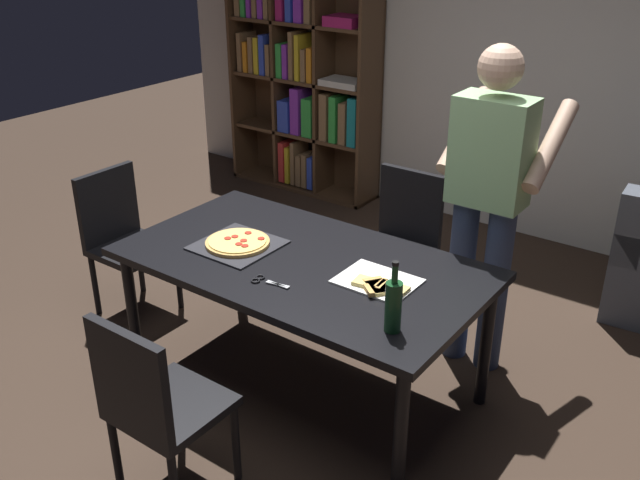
{
  "coord_description": "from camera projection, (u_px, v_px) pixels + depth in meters",
  "views": [
    {
      "loc": [
        1.89,
        -2.44,
        2.33
      ],
      "look_at": [
        0.0,
        0.15,
        0.8
      ],
      "focal_mm": 39.6,
      "sensor_mm": 36.0,
      "label": 1
    }
  ],
  "objects": [
    {
      "name": "chair_far_side",
      "position": [
        401.0,
        235.0,
        4.29
      ],
      "size": [
        0.42,
        0.42,
        0.9
      ],
      "color": "black",
      "rests_on": "ground_plane"
    },
    {
      "name": "back_wall",
      "position": [
        520.0,
        47.0,
        5.09
      ],
      "size": [
        6.4,
        0.1,
        2.8
      ],
      "primitive_type": "cube",
      "color": "silver",
      "rests_on": "ground_plane"
    },
    {
      "name": "chair_left_end",
      "position": [
        122.0,
        234.0,
        4.31
      ],
      "size": [
        0.42,
        0.42,
        0.9
      ],
      "color": "black",
      "rests_on": "ground_plane"
    },
    {
      "name": "person_serving_pizza",
      "position": [
        488.0,
        193.0,
        3.59
      ],
      "size": [
        0.55,
        0.54,
        1.75
      ],
      "color": "#38476B",
      "rests_on": "ground_plane"
    },
    {
      "name": "dining_table",
      "position": [
        302.0,
        272.0,
        3.5
      ],
      "size": [
        1.81,
        1.0,
        0.75
      ],
      "color": "black",
      "rests_on": "ground_plane"
    },
    {
      "name": "pepperoni_pizza_on_tray",
      "position": [
        238.0,
        243.0,
        3.6
      ],
      "size": [
        0.39,
        0.39,
        0.04
      ],
      "color": "#2D2D33",
      "rests_on": "dining_table"
    },
    {
      "name": "wine_bottle",
      "position": [
        393.0,
        305.0,
        2.84
      ],
      "size": [
        0.07,
        0.07,
        0.32
      ],
      "color": "#194723",
      "rests_on": "dining_table"
    },
    {
      "name": "kitchen_scissors",
      "position": [
        265.0,
        281.0,
        3.26
      ],
      "size": [
        0.2,
        0.09,
        0.01
      ],
      "color": "silver",
      "rests_on": "dining_table"
    },
    {
      "name": "ground_plane",
      "position": [
        304.0,
        384.0,
        3.79
      ],
      "size": [
        12.0,
        12.0,
        0.0
      ],
      "primitive_type": "plane",
      "color": "#38281E"
    },
    {
      "name": "bookshelf",
      "position": [
        304.0,
        77.0,
        6.05
      ],
      "size": [
        1.4,
        0.35,
        1.95
      ],
      "color": "#513823",
      "rests_on": "ground_plane"
    },
    {
      "name": "pizza_slices_on_towel",
      "position": [
        378.0,
        284.0,
        3.22
      ],
      "size": [
        0.36,
        0.3,
        0.03
      ],
      "color": "white",
      "rests_on": "dining_table"
    },
    {
      "name": "chair_near_camera",
      "position": [
        154.0,
        402.0,
        2.85
      ],
      "size": [
        0.42,
        0.42,
        0.9
      ],
      "color": "black",
      "rests_on": "ground_plane"
    }
  ]
}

